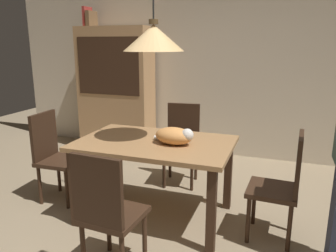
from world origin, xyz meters
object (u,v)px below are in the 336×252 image
at_px(chair_right_side, 283,183).
at_px(chair_left_side, 54,153).
at_px(dining_table, 155,152).
at_px(chair_near_front, 107,209).
at_px(chair_far_back, 182,140).
at_px(book_brown_thick, 92,19).
at_px(hutch_bookcase, 116,92).
at_px(book_red_tall, 87,17).
at_px(pendant_lamp, 154,37).
at_px(cat_sleeping, 175,136).

bearing_deg(chair_right_side, chair_left_side, 179.96).
relative_size(dining_table, chair_near_front, 1.51).
distance_m(chair_far_back, chair_right_side, 1.44).
distance_m(dining_table, book_brown_thick, 2.76).
distance_m(chair_right_side, chair_near_front, 1.43).
xyz_separation_m(chair_right_side, hutch_bookcase, (-2.45, 1.75, 0.38)).
relative_size(dining_table, hutch_bookcase, 0.76).
distance_m(chair_right_side, book_brown_thick, 3.62).
bearing_deg(chair_left_side, hutch_bookcase, 96.25).
relative_size(chair_near_front, book_red_tall, 3.32).
bearing_deg(chair_far_back, chair_near_front, -89.89).
xyz_separation_m(chair_far_back, chair_near_front, (0.00, -1.76, 0.00)).
bearing_deg(book_red_tall, hutch_bookcase, -0.20).
bearing_deg(dining_table, pendant_lamp, 0.00).
relative_size(chair_right_side, book_red_tall, 3.32).
xyz_separation_m(chair_far_back, book_brown_thick, (-1.67, 0.87, 1.45)).
xyz_separation_m(chair_right_side, chair_near_front, (-1.13, -0.87, 0.00)).
relative_size(dining_table, chair_far_back, 1.51).
xyz_separation_m(chair_near_front, pendant_lamp, (0.01, 0.88, 1.15)).
relative_size(chair_far_back, pendant_lamp, 0.72).
bearing_deg(book_red_tall, chair_near_front, -56.43).
height_order(chair_left_side, hutch_bookcase, hutch_bookcase).
bearing_deg(chair_left_side, pendant_lamp, 0.14).
distance_m(chair_left_side, pendant_lamp, 1.61).
relative_size(cat_sleeping, book_brown_thick, 1.63).
relative_size(chair_far_back, chair_near_front, 1.00).
bearing_deg(book_red_tall, chair_far_back, -26.62).
xyz_separation_m(cat_sleeping, hutch_bookcase, (-1.52, 1.77, 0.06)).
bearing_deg(cat_sleeping, hutch_bookcase, 130.66).
xyz_separation_m(chair_near_front, book_brown_thick, (-1.68, 2.63, 1.45)).
height_order(dining_table, hutch_bookcase, hutch_bookcase).
xyz_separation_m(book_red_tall, book_brown_thick, (0.07, 0.00, -0.03)).
distance_m(pendant_lamp, book_red_tall, 2.50).
height_order(dining_table, cat_sleeping, cat_sleeping).
relative_size(chair_left_side, book_red_tall, 3.32).
height_order(book_red_tall, book_brown_thick, book_red_tall).
bearing_deg(chair_right_side, cat_sleeping, -178.79).
relative_size(chair_far_back, chair_right_side, 1.00).
height_order(pendant_lamp, hutch_bookcase, pendant_lamp).
distance_m(cat_sleeping, hutch_bookcase, 2.34).
bearing_deg(chair_left_side, chair_right_side, -0.04).
distance_m(pendant_lamp, hutch_bookcase, 2.32).
bearing_deg(hutch_bookcase, pendant_lamp, -52.95).
height_order(chair_far_back, chair_left_side, same).
distance_m(chair_right_side, book_red_tall, 3.68).
xyz_separation_m(chair_near_front, hutch_bookcase, (-1.31, 2.63, 0.38)).
distance_m(chair_near_front, pendant_lamp, 1.45).
height_order(chair_far_back, pendant_lamp, pendant_lamp).
distance_m(chair_far_back, chair_near_front, 1.76).
bearing_deg(chair_near_front, cat_sleeping, 76.32).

